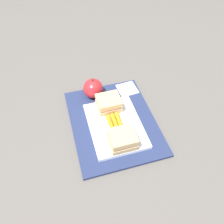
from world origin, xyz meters
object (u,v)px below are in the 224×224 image
object	(u,v)px
food_tray	(115,125)
paper_napkin	(127,89)
apple	(93,88)
carrot_sticks_bundle	(115,123)
sandwich_half_right	(109,103)
sandwich_half_left	(123,139)

from	to	relation	value
food_tray	paper_napkin	size ratio (longest dim) A/B	3.29
food_tray	paper_napkin	bearing A→B (deg)	-31.02
food_tray	apple	size ratio (longest dim) A/B	2.76
food_tray	carrot_sticks_bundle	size ratio (longest dim) A/B	2.98
carrot_sticks_bundle	paper_napkin	size ratio (longest dim) A/B	1.10
sandwich_half_right	carrot_sticks_bundle	xyz separation A→B (m)	(-0.08, 0.00, -0.01)
food_tray	carrot_sticks_bundle	distance (m)	0.01
sandwich_half_left	sandwich_half_right	bearing A→B (deg)	0.00
apple	food_tray	bearing A→B (deg)	-167.57
sandwich_half_right	sandwich_half_left	bearing A→B (deg)	180.00
sandwich_half_left	paper_napkin	size ratio (longest dim) A/B	1.14
sandwich_half_right	carrot_sticks_bundle	size ratio (longest dim) A/B	1.04
sandwich_half_right	apple	bearing A→B (deg)	22.95
apple	paper_napkin	bearing A→B (deg)	-91.14
carrot_sticks_bundle	food_tray	bearing A→B (deg)	-105.85
sandwich_half_left	apple	xyz separation A→B (m)	(0.24, 0.04, 0.00)
sandwich_half_right	carrot_sticks_bundle	world-z (taller)	sandwich_half_right
sandwich_half_left	apple	bearing A→B (deg)	8.47
sandwich_half_left	food_tray	bearing A→B (deg)	0.00
carrot_sticks_bundle	apple	world-z (taller)	apple
sandwich_half_right	apple	world-z (taller)	apple
sandwich_half_left	sandwich_half_right	size ratio (longest dim) A/B	1.00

